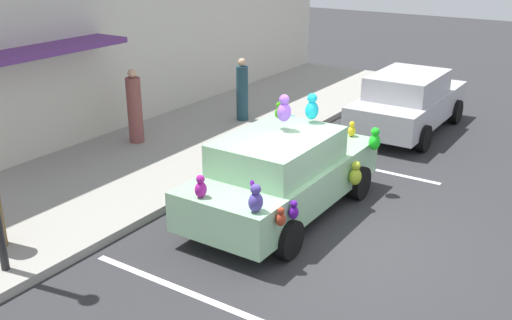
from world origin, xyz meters
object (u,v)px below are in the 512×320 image
(parked_sedan_behind, at_px, (408,101))
(teddy_bear_on_sidewalk, at_px, (224,149))
(plush_covered_car, at_px, (283,172))
(pedestrian_by_lamp, at_px, (135,109))
(pedestrian_walking_past, at_px, (242,91))

(parked_sedan_behind, bearing_deg, teddy_bear_on_sidewalk, 152.63)
(plush_covered_car, relative_size, pedestrian_by_lamp, 2.46)
(pedestrian_walking_past, relative_size, pedestrian_by_lamp, 0.94)
(parked_sedan_behind, height_order, teddy_bear_on_sidewalk, parked_sedan_behind)
(teddy_bear_on_sidewalk, bearing_deg, plush_covered_car, -119.23)
(plush_covered_car, distance_m, pedestrian_walking_past, 5.42)
(plush_covered_car, height_order, teddy_bear_on_sidewalk, plush_covered_car)
(teddy_bear_on_sidewalk, distance_m, pedestrian_walking_past, 3.13)
(plush_covered_car, bearing_deg, pedestrian_walking_past, 42.35)
(plush_covered_car, relative_size, pedestrian_walking_past, 2.63)
(parked_sedan_behind, distance_m, teddy_bear_on_sidewalk, 5.27)
(pedestrian_walking_past, bearing_deg, parked_sedan_behind, -63.44)
(pedestrian_by_lamp, bearing_deg, teddy_bear_on_sidewalk, -87.53)
(plush_covered_car, distance_m, parked_sedan_behind, 5.92)
(teddy_bear_on_sidewalk, xyz_separation_m, pedestrian_by_lamp, (-0.11, 2.49, 0.55))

